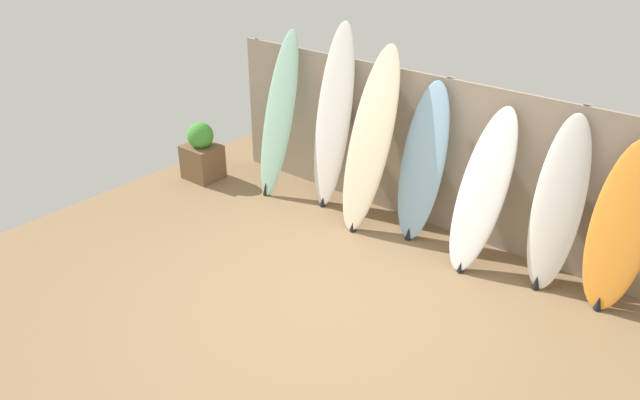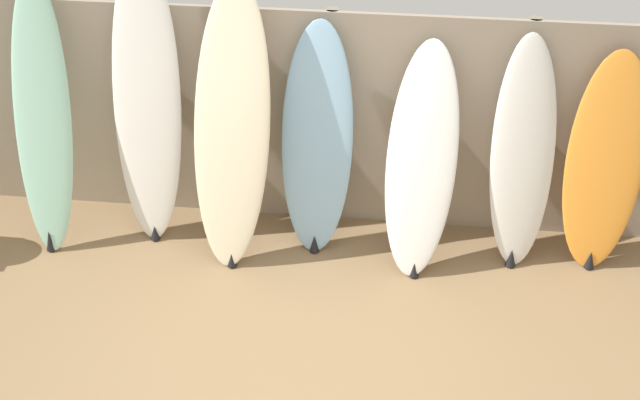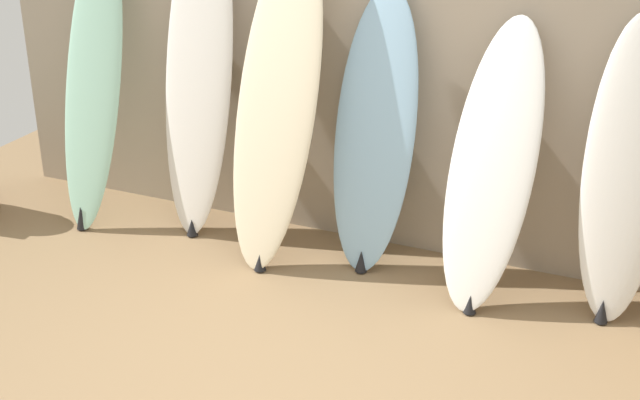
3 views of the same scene
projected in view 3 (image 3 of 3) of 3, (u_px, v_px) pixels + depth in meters
name	position (u px, v px, depth m)	size (l,w,h in m)	color
fence_back	(402.00, 119.00, 5.81)	(6.08, 0.11, 1.80)	gray
surfboard_seafoam_0	(93.00, 82.00, 6.20)	(0.48, 0.73, 2.05)	#9ED6BC
surfboard_white_1	(198.00, 75.00, 5.98)	(0.57, 0.51, 2.25)	white
surfboard_cream_2	(276.00, 105.00, 5.61)	(0.65, 0.74, 2.11)	beige
surfboard_skyblue_3	(374.00, 135.00, 5.59)	(0.55, 0.48, 1.80)	#8CB7D6
surfboard_white_4	(492.00, 167.00, 5.23)	(0.58, 0.76, 1.68)	white
surfboard_white_5	(625.00, 173.00, 5.05)	(0.53, 0.55, 1.76)	white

